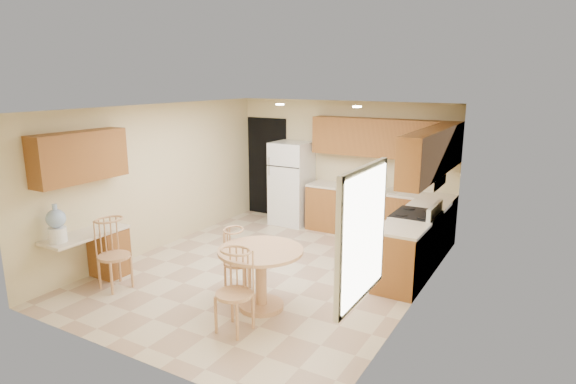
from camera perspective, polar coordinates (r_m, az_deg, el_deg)
The scene contains 30 objects.
floor at distance 7.58m, azimuth -2.34°, elevation -9.32°, with size 5.50×5.50×0.00m, color #C7B390.
ceiling at distance 7.00m, azimuth -2.54°, elevation 9.91°, with size 4.50×5.50×0.02m, color white.
wall_back at distance 9.57m, azimuth 6.43°, elevation 3.23°, with size 4.50×0.02×2.50m, color #CBBE89.
wall_front at distance 5.18m, azimuth -19.05°, elevation -6.23°, with size 4.50×0.02×2.50m, color #CBBE89.
wall_left at distance 8.58m, azimuth -15.23°, elevation 1.66°, with size 0.02×5.50×2.50m, color #CBBE89.
wall_right at distance 6.31m, azimuth 15.11°, elevation -2.46°, with size 0.02×5.50×2.50m, color #CBBE89.
doorway at distance 10.41m, azimuth -2.50°, elevation 3.00°, with size 0.90×0.02×2.10m, color black.
base_cab_back at distance 9.17m, azimuth 10.55°, elevation -2.59°, with size 2.75×0.60×0.87m, color #955925.
counter_back at distance 9.06m, azimuth 10.67°, elevation 0.18°, with size 2.75×0.63×0.04m, color beige.
base_cab_right_a at distance 8.34m, azimuth 16.14°, elevation -4.53°, with size 0.60×0.59×0.87m, color #955925.
counter_right_a at distance 8.21m, azimuth 16.35°, elevation -1.50°, with size 0.63×0.59×0.04m, color beige.
base_cab_right_b at distance 7.01m, azimuth 13.19°, elevation -7.79°, with size 0.60×0.80×0.87m, color #955925.
counter_right_b at distance 6.86m, azimuth 13.39°, elevation -4.24°, with size 0.63×0.80×0.04m, color beige.
upper_cab_back at distance 9.02m, azimuth 11.22°, elevation 6.29°, with size 2.75×0.33×0.70m, color #955925.
upper_cab_right at distance 7.38m, azimuth 16.63°, elevation 4.46°, with size 0.33×2.42×0.70m, color #955925.
upper_cab_left at distance 7.33m, azimuth -23.45°, elevation 3.86°, with size 0.33×1.40×0.70m, color #955925.
sink at distance 9.06m, azimuth 10.53°, elevation 0.33°, with size 0.78×0.44×0.01m, color silver.
range_hood at distance 7.44m, azimuth 15.72°, elevation 1.23°, with size 0.50×0.76×0.14m, color silver.
desk_pedestal at distance 7.79m, azimuth -20.41°, elevation -6.71°, with size 0.48×0.42×0.72m, color #955925.
desk_top at distance 7.45m, azimuth -22.89°, elevation -4.67°, with size 0.50×1.20×0.04m, color beige.
window at distance 4.55m, azimuth 8.87°, elevation -4.99°, with size 0.06×1.12×1.30m.
can_light_a at distance 8.29m, azimuth -0.97°, elevation 10.35°, with size 0.14×0.14×0.02m, color white.
can_light_b at distance 7.66m, azimuth 8.18°, elevation 9.97°, with size 0.14×0.14×0.02m, color white.
refrigerator at distance 9.76m, azimuth 0.42°, elevation 1.05°, with size 0.74×0.72×1.68m.
stove at distance 7.71m, azimuth 14.74°, elevation -5.63°, with size 0.65×0.76×1.09m.
dining_table at distance 6.24m, azimuth -3.23°, elevation -9.19°, with size 1.09×1.09×0.81m.
chair_table_a at distance 6.66m, azimuth -6.46°, elevation -7.59°, with size 0.40×0.52×0.90m.
chair_table_b at distance 5.63m, azimuth -7.03°, elevation -11.05°, with size 0.44×0.44×0.99m.
chair_desk at distance 7.15m, azimuth -20.58°, elevation -6.36°, with size 0.44×0.58×1.00m.
water_crock at distance 7.15m, azimuth -25.74°, elevation -3.53°, with size 0.25×0.25×0.53m.
Camera 1 is at (3.76, -5.90, 2.92)m, focal length 30.00 mm.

